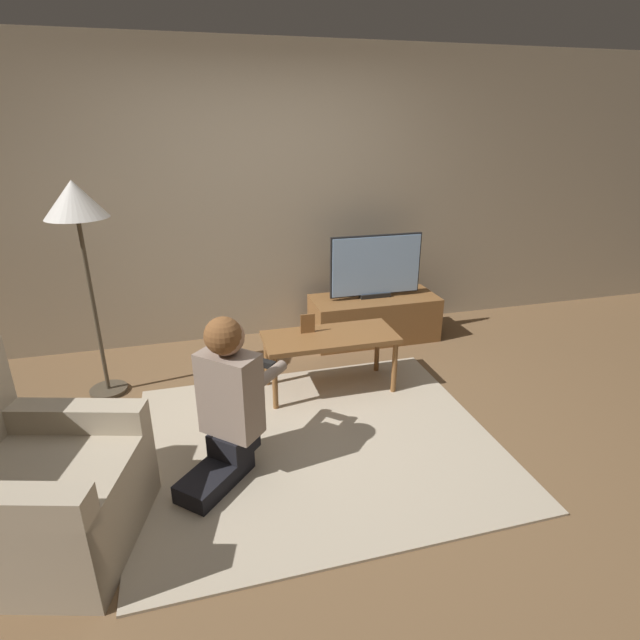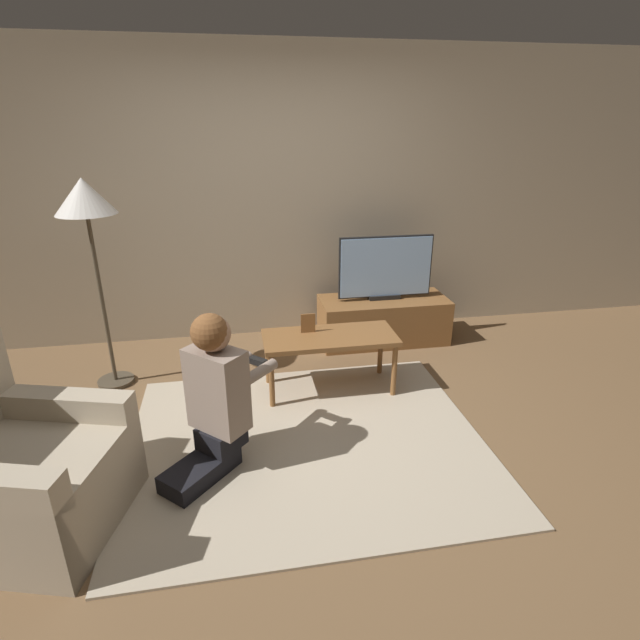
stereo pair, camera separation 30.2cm
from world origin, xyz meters
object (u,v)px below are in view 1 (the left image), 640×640
(tv, at_px, (376,266))
(person_kneeling, at_px, (228,397))
(coffee_table, at_px, (330,341))
(floor_lamp, at_px, (77,213))
(armchair, at_px, (31,493))

(tv, xyz_separation_m, person_kneeling, (-1.51, -1.62, -0.21))
(coffee_table, distance_m, floor_lamp, 1.98)
(tv, xyz_separation_m, floor_lamp, (-2.35, -0.43, 0.67))
(coffee_table, height_order, floor_lamp, floor_lamp)
(coffee_table, distance_m, armchair, 2.12)
(tv, distance_m, person_kneeling, 2.22)
(armchair, xyz_separation_m, person_kneeling, (0.98, 0.31, 0.20))
(coffee_table, bearing_deg, tv, 50.99)
(coffee_table, relative_size, floor_lamp, 0.62)
(coffee_table, bearing_deg, armchair, -149.02)
(tv, bearing_deg, armchair, -142.27)
(tv, relative_size, armchair, 0.83)
(tv, distance_m, floor_lamp, 2.48)
(person_kneeling, bearing_deg, coffee_table, -93.81)
(floor_lamp, relative_size, person_kneeling, 1.64)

